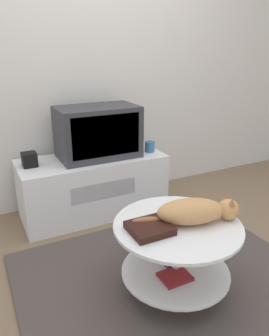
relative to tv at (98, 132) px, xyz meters
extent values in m
plane|color=#7F664C|center=(0.01, -1.13, -0.72)|extent=(12.00, 12.00, 0.00)
cube|color=silver|center=(0.01, 0.33, 0.58)|extent=(8.00, 0.05, 2.60)
cube|color=#4C423D|center=(0.01, -1.13, -0.71)|extent=(1.76, 1.51, 0.02)
cube|color=white|center=(-0.07, -0.01, -0.47)|extent=(1.22, 0.51, 0.50)
cube|color=silver|center=(-0.07, -0.27, -0.41)|extent=(0.55, 0.01, 0.14)
cube|color=#333338|center=(0.00, 0.00, 0.00)|extent=(0.66, 0.40, 0.43)
cube|color=black|center=(0.00, -0.19, 0.01)|extent=(0.57, 0.01, 0.33)
cube|color=black|center=(-0.57, 0.01, -0.16)|extent=(0.11, 0.11, 0.11)
cylinder|color=teal|center=(0.45, -0.08, -0.17)|extent=(0.09, 0.09, 0.09)
cylinder|color=#B2B2B7|center=(0.00, -1.21, -0.69)|extent=(0.30, 0.30, 0.01)
cylinder|color=#B7B7BC|center=(0.00, -1.21, -0.48)|extent=(0.04, 0.04, 0.43)
cylinder|color=white|center=(0.00, -1.21, -0.56)|extent=(0.63, 0.63, 0.01)
cylinder|color=white|center=(0.00, -1.21, -0.26)|extent=(0.71, 0.71, 0.02)
cube|color=#51387A|center=(0.06, -1.12, -0.53)|extent=(0.20, 0.14, 0.04)
cube|color=maroon|center=(-0.05, -1.27, -0.54)|extent=(0.17, 0.14, 0.02)
cube|color=black|center=(-0.18, -1.20, -0.23)|extent=(0.21, 0.20, 0.04)
ellipsoid|color=tan|center=(0.07, -1.22, -0.18)|extent=(0.41, 0.29, 0.14)
sphere|color=tan|center=(0.28, -1.29, -0.19)|extent=(0.12, 0.12, 0.12)
cone|color=#996038|center=(0.29, -1.25, -0.13)|extent=(0.04, 0.04, 0.04)
cone|color=#996038|center=(0.27, -1.32, -0.13)|extent=(0.04, 0.04, 0.04)
ellipsoid|color=#996038|center=(-0.17, -1.15, -0.22)|extent=(0.18, 0.09, 0.05)
camera|label=1|loc=(-0.93, -2.50, 0.66)|focal=35.00mm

